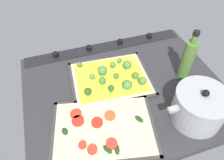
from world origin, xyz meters
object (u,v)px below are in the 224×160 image
Objects in this scene: baking_tray_front at (111,79)px; broccoli_pizza at (112,77)px; oil_bottle at (188,59)px; baking_tray_back at (104,129)px; cooking_pot at (199,107)px; veggie_pizza_back at (102,128)px.

baking_tray_front is 1.76cm from broccoli_pizza.
baking_tray_front is 32.96cm from oil_bottle.
broccoli_pizza is (-0.34, 0.37, 1.68)cm from baking_tray_front.
oil_bottle is at bearing 166.62° from broccoli_pizza.
oil_bottle is at bearing -160.02° from baking_tray_back.
oil_bottle is (-6.92, -20.19, 3.37)cm from cooking_pot.
oil_bottle is at bearing -108.91° from cooking_pot.
baking_tray_back is 1.76× the size of oil_bottle.
cooking_pot is 1.10× the size of oil_bottle.
broccoli_pizza is at bearing -115.72° from veggie_pizza_back.
baking_tray_front is 0.93× the size of veggie_pizza_back.
oil_bottle reaches higher than baking_tray_front.
baking_tray_back is at bearing 19.98° from oil_bottle.
baking_tray_back is 1.07× the size of veggie_pizza_back.
baking_tray_back is (10.09, 21.91, -1.68)cm from broccoli_pizza.
oil_bottle reaches higher than baking_tray_back.
baking_tray_back is at bearing 165.73° from veggie_pizza_back.
veggie_pizza_back is (10.50, 21.80, -0.96)cm from broccoli_pizza.
baking_tray_front is at bearing -13.90° from oil_bottle.
broccoli_pizza is at bearing -49.49° from cooking_pot.
broccoli_pizza is 24.18cm from baking_tray_back.
veggie_pizza_back is 1.64× the size of oil_bottle.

